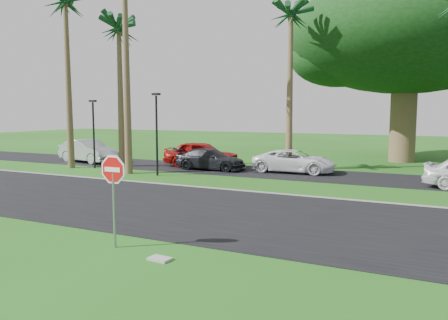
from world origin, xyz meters
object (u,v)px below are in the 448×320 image
car_dark (211,159)px  car_minivan (294,161)px  stop_sign_near (113,182)px  car_red (202,154)px  car_silver (88,151)px

car_dark → car_minivan: (5.08, 1.02, 0.03)m
stop_sign_near → car_minivan: (0.16, 16.04, -1.10)m
car_red → car_minivan: size_ratio=1.01×
car_minivan → stop_sign_near: bearing=176.7°
car_red → car_dark: (1.20, -1.03, -0.19)m
car_silver → stop_sign_near: bearing=-124.6°
car_dark → car_minivan: 5.18m
stop_sign_near → car_red: bearing=110.9°
car_dark → car_minivan: size_ratio=0.92×
stop_sign_near → car_silver: (-14.65, 14.77, -0.97)m
car_silver → car_minivan: size_ratio=1.00×
car_silver → car_red: car_red is taller
car_silver → car_minivan: car_silver is taller
car_silver → car_dark: 9.73m
stop_sign_near → car_minivan: 16.07m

